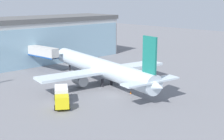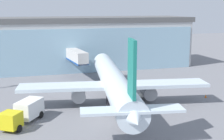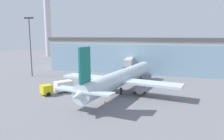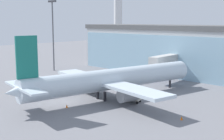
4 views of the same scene
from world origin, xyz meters
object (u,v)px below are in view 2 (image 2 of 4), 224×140
(airplane, at_px, (113,82))
(catering_truck, at_px, (24,112))
(safety_cone_nose, at_px, (128,121))
(safety_cone_wingtip, at_px, (206,96))
(baggage_cart, at_px, (138,96))
(jet_bridge, at_px, (75,56))

(airplane, height_order, catering_truck, airplane)
(safety_cone_nose, relative_size, safety_cone_wingtip, 1.00)
(catering_truck, height_order, safety_cone_wingtip, catering_truck)
(baggage_cart, bearing_deg, safety_cone_wingtip, 148.26)
(safety_cone_wingtip, bearing_deg, airplane, 173.21)
(baggage_cart, bearing_deg, catering_truck, -2.13)
(airplane, distance_m, safety_cone_wingtip, 15.80)
(jet_bridge, bearing_deg, baggage_cart, -166.84)
(jet_bridge, relative_size, safety_cone_wingtip, 22.86)
(airplane, height_order, safety_cone_wingtip, airplane)
(jet_bridge, bearing_deg, catering_truck, 150.83)
(jet_bridge, relative_size, catering_truck, 1.73)
(jet_bridge, distance_m, baggage_cart, 21.41)
(airplane, height_order, safety_cone_nose, airplane)
(airplane, relative_size, baggage_cart, 11.89)
(airplane, xyz_separation_m, safety_cone_nose, (-0.84, -9.07, -3.09))
(safety_cone_wingtip, bearing_deg, baggage_cart, 167.66)
(jet_bridge, height_order, airplane, airplane)
(baggage_cart, relative_size, safety_cone_wingtip, 5.77)
(catering_truck, xyz_separation_m, baggage_cart, (17.99, 5.59, -0.97))
(safety_cone_wingtip, bearing_deg, safety_cone_nose, -155.97)
(baggage_cart, height_order, safety_cone_wingtip, baggage_cart)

